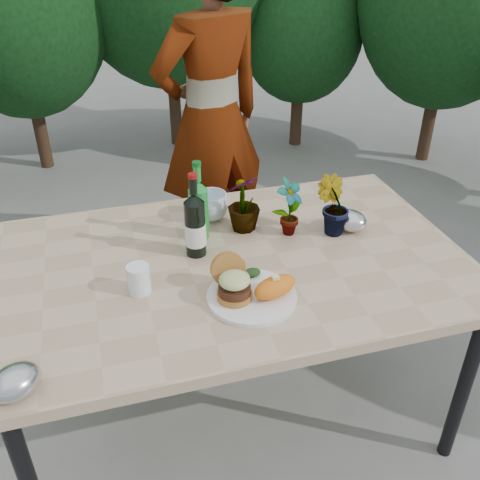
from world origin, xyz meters
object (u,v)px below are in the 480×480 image
object	(u,v)px
wine_bottle	(195,226)
person	(211,120)
patio_table	(234,274)
dinner_plate	(252,297)

from	to	relation	value
wine_bottle	person	world-z (taller)	person
patio_table	dinner_plate	bearing A→B (deg)	-90.58
wine_bottle	person	size ratio (longest dim) A/B	0.18
dinner_plate	wine_bottle	bearing A→B (deg)	110.56
dinner_plate	person	distance (m)	1.30
dinner_plate	wine_bottle	distance (m)	0.33
person	dinner_plate	bearing A→B (deg)	61.54
wine_bottle	person	bearing A→B (deg)	63.84
dinner_plate	person	bearing A→B (deg)	82.07
dinner_plate	patio_table	bearing A→B (deg)	89.42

